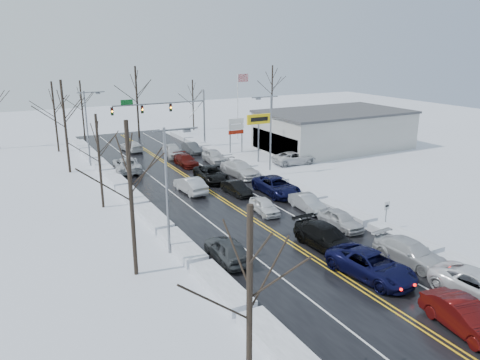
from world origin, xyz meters
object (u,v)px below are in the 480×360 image
traffic_signal_mast (170,110)px  oncoming_car_0 (191,192)px  flagpole (239,101)px  dealership_building (334,129)px  tires_plus_sign (259,122)px

traffic_signal_mast → oncoming_car_0: size_ratio=2.76×
flagpole → dealership_building: flagpole is taller
tires_plus_sign → oncoming_car_0: bearing=-148.0°
tires_plus_sign → dealership_building: size_ratio=0.29×
oncoming_car_0 → tires_plus_sign: bearing=-151.4°
tires_plus_sign → flagpole: flagpole is taller
oncoming_car_0 → traffic_signal_mast: bearing=-108.3°
traffic_signal_mast → oncoming_car_0: 21.11m
dealership_building → traffic_signal_mast: bearing=154.1°
flagpole → dealership_building: 15.24m
dealership_building → oncoming_car_0: bearing=-159.4°
tires_plus_sign → flagpole: size_ratio=0.60×
traffic_signal_mast → flagpole: flagpole is taller
tires_plus_sign → flagpole: 14.79m
dealership_building → oncoming_car_0: size_ratio=4.25×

